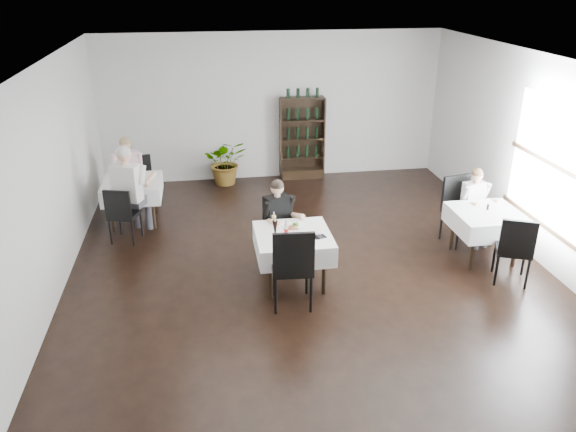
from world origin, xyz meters
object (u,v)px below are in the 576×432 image
object	(u,v)px
potted_tree	(226,162)
main_table	(293,243)
diner_main	(280,217)
wine_shelf	(302,139)

from	to	relation	value
potted_tree	main_table	bearing A→B (deg)	-80.48
main_table	diner_main	size ratio (longest dim) A/B	0.77
wine_shelf	main_table	bearing A→B (deg)	-101.78
potted_tree	diner_main	size ratio (longest dim) A/B	0.72
wine_shelf	potted_tree	world-z (taller)	wine_shelf
wine_shelf	potted_tree	distance (m)	1.65
diner_main	main_table	bearing A→B (deg)	-80.09
potted_tree	diner_main	bearing A→B (deg)	-80.54
potted_tree	wine_shelf	bearing A→B (deg)	4.38
wine_shelf	diner_main	size ratio (longest dim) A/B	1.31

